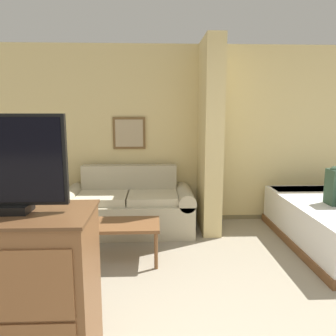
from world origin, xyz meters
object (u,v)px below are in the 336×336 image
tv_dresser (17,293)px  couch (128,208)px  table_lamp (51,174)px  coffee_table (124,228)px  tv (6,165)px

tv_dresser → couch: bearing=78.9°
couch → table_lamp: table_lamp is taller
coffee_table → tv_dresser: tv_dresser is taller
table_lamp → couch: bearing=-2.3°
couch → tv: 2.75m
coffee_table → table_lamp: bearing=136.8°
coffee_table → tv: (-0.52, -1.53, 0.95)m
couch → tv_dresser: 2.56m
tv_dresser → tv: tv is taller
couch → coffee_table: size_ratio=2.28×
couch → tv: tv is taller
coffee_table → tv: 1.88m
couch → coffee_table: (0.03, -0.97, 0.06)m
couch → tv_dresser: size_ratio=1.72×
tv_dresser → tv: (0.00, 0.00, 0.81)m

